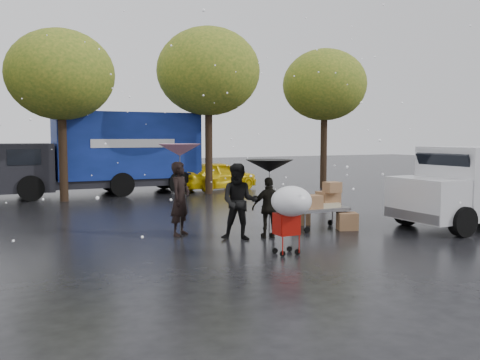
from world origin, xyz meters
name	(u,v)px	position (x,y,z in m)	size (l,w,h in m)	color
ground	(272,241)	(0.00, 0.00, 0.00)	(90.00, 90.00, 0.00)	black
person_pink	(180,199)	(-1.71, 1.64, 0.93)	(0.68, 0.44, 1.85)	black
person_middle	(239,202)	(-0.62, 0.50, 0.92)	(0.89, 0.70, 1.84)	black
person_black	(269,208)	(0.15, 0.40, 0.75)	(0.87, 0.36, 1.49)	black
umbrella_pink	(180,150)	(-1.71, 1.64, 2.14)	(1.07, 1.07, 2.30)	#4C4C4C
umbrella_black	(270,166)	(0.15, 0.40, 1.77)	(1.16, 1.16, 1.92)	#4C4C4C
vendor_cart	(322,202)	(2.01, 0.83, 0.73)	(1.52, 0.80, 1.27)	slate
shopping_cart	(291,205)	(-0.38, -1.45, 1.06)	(0.84, 0.84, 1.46)	#A20F09
blue_truck	(108,153)	(-1.48, 11.72, 1.76)	(8.30, 2.60, 3.50)	navy
box_ground_near	(347,221)	(2.54, 0.42, 0.23)	(0.51, 0.41, 0.46)	olive
box_ground_far	(301,218)	(1.86, 1.65, 0.19)	(0.48, 0.37, 0.37)	olive
yellow_taxi	(217,175)	(3.44, 11.29, 0.67)	(1.59, 3.96, 1.35)	yellow
tree_row	(140,73)	(-0.47, 10.00, 5.02)	(21.60, 4.40, 7.12)	black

